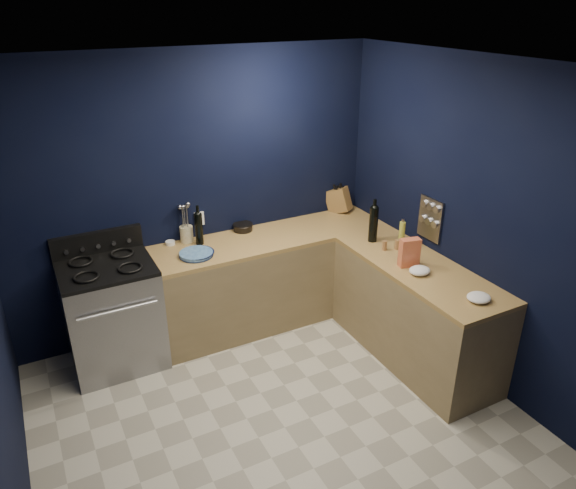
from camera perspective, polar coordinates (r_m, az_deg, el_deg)
floor at (r=4.30m, az=-0.34°, el=-18.99°), size 3.50×3.50×0.02m
ceiling at (r=3.11m, az=-0.47°, el=18.29°), size 3.50×3.50×0.02m
wall_back at (r=5.01m, az=-9.68°, el=5.14°), size 3.50×0.02×2.60m
wall_right at (r=4.52m, az=19.88°, el=1.70°), size 0.02×3.50×2.60m
wall_front at (r=2.40m, az=20.68°, el=-21.25°), size 3.50×0.02×2.60m
cab_back at (r=5.29m, az=-1.70°, el=-3.72°), size 2.30×0.63×0.86m
top_back at (r=5.09m, az=-1.77°, el=0.72°), size 2.30×0.63×0.04m
cab_right at (r=4.88m, az=13.33°, el=-7.20°), size 0.63×1.67×0.86m
top_right at (r=4.66m, az=13.87°, el=-2.50°), size 0.63×1.67×0.04m
gas_range at (r=4.89m, az=-18.08°, el=-7.30°), size 0.76×0.66×0.92m
oven_door at (r=4.63m, az=-17.31°, el=-9.30°), size 0.59×0.02×0.42m
cooktop at (r=4.67m, az=-18.85°, el=-2.35°), size 0.76×0.66×0.03m
backguard at (r=4.89m, az=-19.64°, el=0.19°), size 0.76×0.06×0.20m
spice_panel at (r=4.90m, az=14.91°, el=2.65°), size 0.02×0.28×0.38m
wall_outlet at (r=5.07m, az=-9.42°, el=2.73°), size 0.09×0.02×0.13m
plate_stack at (r=4.75m, az=-9.75°, el=-1.01°), size 0.34×0.34×0.04m
ramekin at (r=5.02m, az=-12.42°, el=0.18°), size 0.11×0.11×0.03m
utensil_crock at (r=5.02m, az=-10.75°, el=1.10°), size 0.13×0.13×0.15m
wine_bottle_back at (r=4.93m, az=-9.46°, el=1.63°), size 0.08×0.08×0.29m
lemon_basket at (r=5.21m, az=-4.83°, el=1.86°), size 0.23×0.23×0.07m
knife_block at (r=5.66m, az=5.39°, el=4.73°), size 0.27×0.32×0.30m
wine_bottle_right at (r=4.97m, az=9.07°, el=2.12°), size 0.11×0.11×0.33m
oil_bottle at (r=4.94m, az=12.01°, el=1.10°), size 0.06×0.06×0.23m
spice_jar_near at (r=4.86m, az=10.23°, el=-0.10°), size 0.05×0.05×0.09m
spice_jar_far at (r=4.90m, az=11.54°, el=0.00°), size 0.06×0.06×0.09m
crouton_bag at (r=4.58m, az=12.79°, el=-0.84°), size 0.18×0.11×0.25m
towel_front at (r=4.51m, az=13.84°, el=-2.71°), size 0.22×0.21×0.06m
towel_end at (r=4.26m, az=19.64°, el=-5.33°), size 0.21×0.20×0.06m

